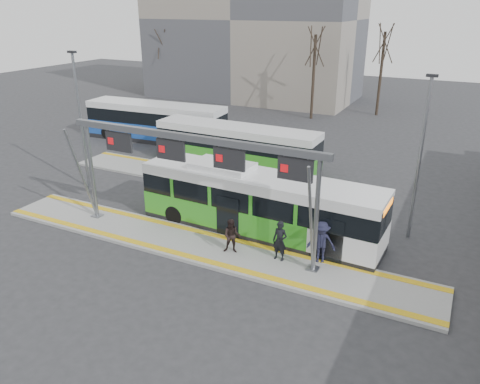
# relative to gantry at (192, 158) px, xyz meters

# --- Properties ---
(ground) EXTENTS (120.00, 120.00, 0.00)m
(ground) POSITION_rel_gantry_xyz_m (0.35, -0.25, -4.30)
(ground) COLOR #2D2D30
(ground) RESTS_ON ground
(platform_main) EXTENTS (22.00, 3.00, 0.15)m
(platform_main) POSITION_rel_gantry_xyz_m (0.35, -0.25, -4.22)
(platform_main) COLOR gray
(platform_main) RESTS_ON ground
(platform_second) EXTENTS (20.00, 3.00, 0.15)m
(platform_second) POSITION_rel_gantry_xyz_m (-3.65, 7.75, -4.22)
(platform_second) COLOR gray
(platform_second) RESTS_ON ground
(tactile_main) EXTENTS (22.00, 2.65, 0.02)m
(tactile_main) POSITION_rel_gantry_xyz_m (0.35, -0.25, -4.14)
(tactile_main) COLOR yellow
(tactile_main) RESTS_ON platform_main
(tactile_second) EXTENTS (20.00, 0.35, 0.02)m
(tactile_second) POSITION_rel_gantry_xyz_m (-3.65, 8.90, -4.14)
(tactile_second) COLOR yellow
(tactile_second) RESTS_ON platform_second
(gantry) EXTENTS (13.00, 1.68, 5.20)m
(gantry) POSITION_rel_gantry_xyz_m (0.00, 0.00, 0.00)
(gantry) COLOR slate
(gantry) RESTS_ON platform_main
(apartment_block) EXTENTS (24.50, 12.50, 18.40)m
(apartment_block) POSITION_rel_gantry_xyz_m (-13.65, 35.75, 4.91)
(apartment_block) COLOR gray
(apartment_block) RESTS_ON ground
(hero_bus) EXTENTS (12.28, 3.03, 3.35)m
(hero_bus) POSITION_rel_gantry_xyz_m (2.18, 2.39, -2.76)
(hero_bus) COLOR black
(hero_bus) RESTS_ON ground
(bg_bus_green) EXTENTS (11.70, 2.64, 2.92)m
(bg_bus_green) POSITION_rel_gantry_xyz_m (-3.36, 10.97, -2.86)
(bg_bus_green) COLOR black
(bg_bus_green) RESTS_ON ground
(bg_bus_blue) EXTENTS (12.03, 3.41, 3.10)m
(bg_bus_blue) POSITION_rel_gantry_xyz_m (-12.40, 14.04, -2.77)
(bg_bus_blue) COLOR black
(bg_bus_blue) RESTS_ON ground
(passenger_a) EXTENTS (0.70, 0.49, 1.82)m
(passenger_a) POSITION_rel_gantry_xyz_m (4.25, 0.18, -3.24)
(passenger_a) COLOR black
(passenger_a) RESTS_ON platform_main
(passenger_b) EXTENTS (0.94, 0.83, 1.61)m
(passenger_b) POSITION_rel_gantry_xyz_m (2.07, -0.19, -3.34)
(passenger_b) COLOR black
(passenger_b) RESTS_ON platform_main
(passenger_c) EXTENTS (1.35, 0.94, 1.91)m
(passenger_c) POSITION_rel_gantry_xyz_m (5.92, 0.80, -3.19)
(passenger_c) COLOR #1D1E34
(passenger_c) RESTS_ON platform_main
(tree_left) EXTENTS (1.40, 1.40, 9.02)m
(tree_left) POSITION_rel_gantry_xyz_m (-3.43, 27.49, 2.54)
(tree_left) COLOR #382B21
(tree_left) RESTS_ON ground
(tree_mid) EXTENTS (1.40, 1.40, 9.22)m
(tree_mid) POSITION_rel_gantry_xyz_m (2.08, 31.96, 2.69)
(tree_mid) COLOR #382B21
(tree_mid) RESTS_ON ground
(tree_far) EXTENTS (1.40, 1.40, 8.20)m
(tree_far) POSITION_rel_gantry_xyz_m (-22.78, 30.11, 1.92)
(tree_far) COLOR #382B21
(tree_far) RESTS_ON ground
(lamp_west) EXTENTS (0.50, 0.25, 8.22)m
(lamp_west) POSITION_rel_gantry_xyz_m (-9.77, 3.29, 0.05)
(lamp_west) COLOR slate
(lamp_west) RESTS_ON ground
(lamp_east) EXTENTS (0.50, 0.25, 7.86)m
(lamp_east) POSITION_rel_gantry_xyz_m (9.02, 5.26, -0.13)
(lamp_east) COLOR slate
(lamp_east) RESTS_ON ground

